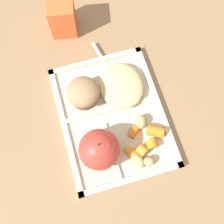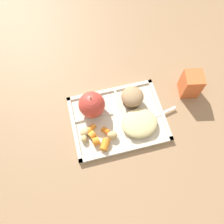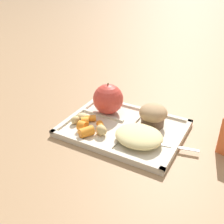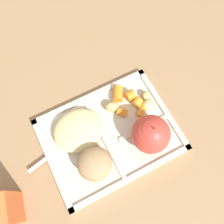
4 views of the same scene
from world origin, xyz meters
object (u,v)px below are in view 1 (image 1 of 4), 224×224
plastic_fork (109,71)px  milk_carton (63,17)px  green_apple (99,150)px  lunch_tray (112,117)px  bran_muffin (83,93)px

plastic_fork → milk_carton: bearing=25.3°
green_apple → plastic_fork: green_apple is taller
lunch_tray → bran_muffin: bran_muffin is taller
bran_muffin → plastic_fork: bearing=-56.0°
plastic_fork → milk_carton: size_ratio=1.65×
lunch_tray → bran_muffin: bearing=38.6°
plastic_fork → bran_muffin: bearing=124.0°
green_apple → bran_muffin: bearing=0.0°
bran_muffin → lunch_tray: bearing=-141.4°
green_apple → milk_carton: 0.36m
bran_muffin → milk_carton: (0.21, -0.00, 0.01)m
lunch_tray → milk_carton: (0.28, 0.05, 0.04)m
bran_muffin → milk_carton: size_ratio=0.79×
green_apple → plastic_fork: (0.19, -0.08, -0.04)m
green_apple → milk_carton: green_apple is taller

